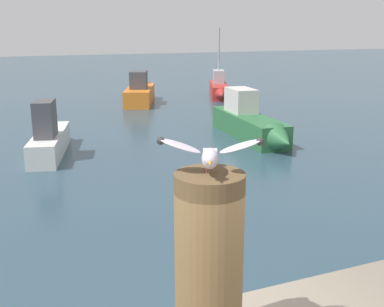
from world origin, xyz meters
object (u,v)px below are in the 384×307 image
at_px(boat_red, 219,88).
at_px(seagull, 210,154).
at_px(boat_orange, 141,92).
at_px(mooring_post, 209,264).
at_px(boat_green, 252,124).
at_px(boat_white, 50,137).

bearing_deg(boat_red, seagull, -115.97).
relative_size(seagull, boat_orange, 0.12).
height_order(mooring_post, boat_red, boat_red).
relative_size(seagull, boat_red, 0.14).
distance_m(boat_green, boat_white, 6.03).
distance_m(seagull, boat_orange, 19.86).
xyz_separation_m(seagull, boat_red, (9.30, 19.10, -2.28)).
distance_m(seagull, boat_red, 21.37).
height_order(seagull, boat_red, boat_red).
distance_m(mooring_post, seagull, 0.65).
bearing_deg(mooring_post, seagull, -114.87).
bearing_deg(mooring_post, boat_orange, 74.71).
distance_m(mooring_post, boat_green, 12.20).
xyz_separation_m(seagull, boat_white, (0.23, 10.97, -2.25)).
distance_m(seagull, boat_green, 12.30).
bearing_deg(mooring_post, boat_white, 88.81).
distance_m(mooring_post, boat_white, 11.09).
bearing_deg(seagull, boat_green, 59.03).
relative_size(boat_orange, boat_white, 1.16).
bearing_deg(boat_green, mooring_post, -120.97).
relative_size(mooring_post, seagull, 1.97).
relative_size(boat_red, boat_orange, 0.90).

